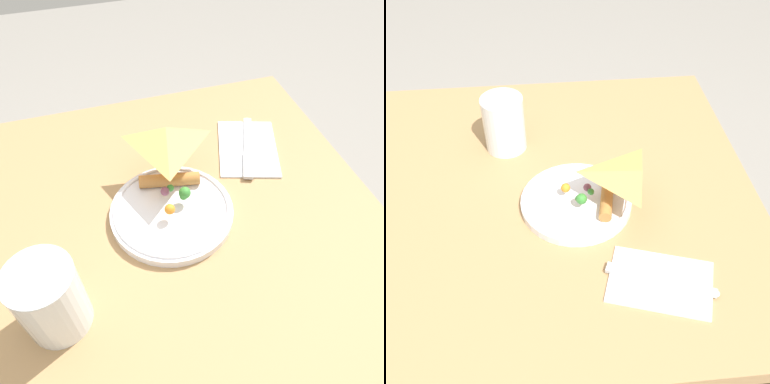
% 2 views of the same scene
% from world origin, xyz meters
% --- Properties ---
extents(dining_table, '(0.98, 0.84, 0.72)m').
position_xyz_m(dining_table, '(0.00, 0.00, 0.61)').
color(dining_table, '#A87F51').
rests_on(dining_table, ground_plane).
extents(plate_pizza, '(0.22, 0.22, 0.05)m').
position_xyz_m(plate_pizza, '(0.13, -0.05, 0.74)').
color(plate_pizza, white).
rests_on(plate_pizza, dining_table).
extents(milk_glass, '(0.09, 0.09, 0.13)m').
position_xyz_m(milk_glass, '(-0.01, 0.16, 0.78)').
color(milk_glass, white).
rests_on(milk_glass, dining_table).
extents(napkin_folded, '(0.20, 0.17, 0.00)m').
position_xyz_m(napkin_folded, '(0.25, -0.24, 0.72)').
color(napkin_folded, silver).
rests_on(napkin_folded, dining_table).
extents(butter_knife, '(0.19, 0.09, 0.01)m').
position_xyz_m(butter_knife, '(0.24, -0.24, 0.73)').
color(butter_knife, '#B2B2B7').
rests_on(butter_knife, napkin_folded).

